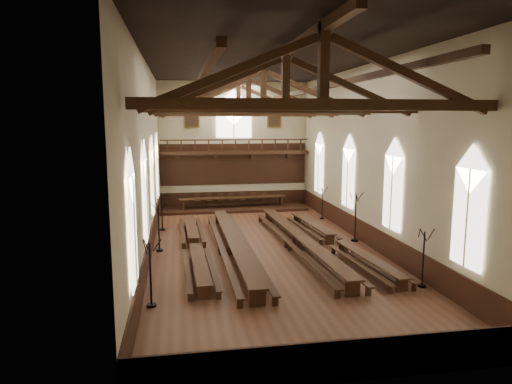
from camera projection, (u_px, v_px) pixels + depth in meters
ground at (263, 249)px, 24.85m from camera, size 26.00×26.00×0.00m
room_walls at (263, 130)px, 23.85m from camera, size 26.00×26.00×26.00m
wainscot_band at (263, 238)px, 24.76m from camera, size 12.00×26.00×1.20m
side_windows at (263, 181)px, 24.27m from camera, size 11.85×19.80×4.50m
end_window at (234, 117)px, 36.30m from camera, size 2.80×0.12×3.80m
minstrels_gallery at (234, 159)px, 36.58m from camera, size 11.80×1.24×3.70m
portraits at (234, 118)px, 36.32m from camera, size 7.75×0.09×1.45m
roof_trusses at (263, 95)px, 23.58m from camera, size 11.70×25.70×2.80m
refectory_row_a at (195, 244)px, 24.03m from camera, size 1.49×13.69×0.67m
refectory_row_b at (233, 242)px, 23.96m from camera, size 1.70×14.97×0.81m
refectory_row_c at (300, 239)px, 24.79m from camera, size 1.88×14.82×0.79m
refectory_row_d at (336, 240)px, 24.75m from camera, size 1.80×13.68×0.66m
dais at (233, 208)px, 35.89m from camera, size 11.40×3.08×0.21m
high_table at (233, 199)px, 35.77m from camera, size 8.46×1.45×0.79m
high_chairs at (232, 199)px, 36.59m from camera, size 5.86×0.47×0.99m
candelabrum_left_near at (151, 286)px, 17.00m from camera, size 0.70×0.81×2.62m
candelabrum_left_mid at (159, 237)px, 24.30m from camera, size 0.80×0.76×2.64m
candelabrum_left_far at (162, 219)px, 29.02m from camera, size 0.73×0.69×2.43m
candelabrum_right_near at (423, 269)px, 19.06m from camera, size 0.71×0.76×2.51m
candelabrum_right_mid at (355, 226)px, 26.32m from camera, size 0.87×0.85×2.90m
candelabrum_right_far at (322, 209)px, 32.36m from camera, size 0.63×0.72×2.34m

